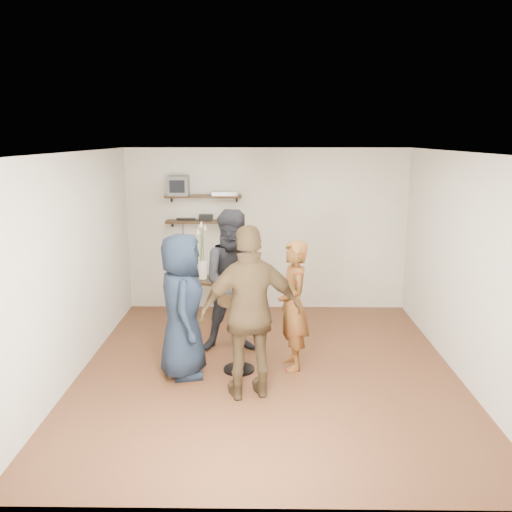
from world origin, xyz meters
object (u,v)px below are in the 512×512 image
(person_plaid, at_px, (293,305))
(person_brown, at_px, (251,313))
(person_dark, at_px, (236,282))
(person_navy, at_px, (182,306))
(drinks_table, at_px, (239,325))
(dvd_deck, at_px, (225,193))
(radio, at_px, (206,217))
(crt_monitor, at_px, (178,186))
(side_table, at_px, (203,285))

(person_plaid, relative_size, person_brown, 0.84)
(person_dark, relative_size, person_navy, 1.10)
(drinks_table, xyz_separation_m, person_navy, (-0.65, -0.12, 0.28))
(dvd_deck, distance_m, person_dark, 1.99)
(person_brown, bearing_deg, person_navy, -46.80)
(radio, relative_size, person_dark, 0.12)
(crt_monitor, relative_size, person_plaid, 0.20)
(dvd_deck, relative_size, side_table, 0.64)
(radio, xyz_separation_m, person_plaid, (1.27, -2.27, -0.73))
(dvd_deck, bearing_deg, person_plaid, -67.01)
(person_navy, bearing_deg, drinks_table, -90.00)
(drinks_table, distance_m, person_plaid, 0.70)
(crt_monitor, distance_m, dvd_deck, 0.74)
(crt_monitor, bearing_deg, person_plaid, -53.28)
(dvd_deck, distance_m, person_brown, 3.20)
(radio, xyz_separation_m, drinks_table, (0.61, -2.38, -0.94))
(person_plaid, bearing_deg, side_table, -156.27)
(crt_monitor, height_order, radio, crt_monitor)
(drinks_table, bearing_deg, person_navy, -169.60)
(side_table, relative_size, drinks_table, 0.70)
(crt_monitor, relative_size, radio, 1.45)
(drinks_table, height_order, person_brown, person_brown)
(person_plaid, bearing_deg, person_dark, -137.15)
(radio, relative_size, person_brown, 0.12)
(person_dark, height_order, person_navy, person_dark)
(crt_monitor, relative_size, dvd_deck, 0.80)
(person_dark, distance_m, person_navy, 0.98)
(radio, height_order, side_table, radio)
(radio, distance_m, person_navy, 2.59)
(person_brown, bearing_deg, person_plaid, -137.01)
(crt_monitor, distance_m, person_navy, 2.79)
(crt_monitor, xyz_separation_m, person_plaid, (1.69, -2.27, -1.23))
(person_dark, relative_size, person_brown, 0.99)
(person_plaid, distance_m, person_navy, 1.32)
(side_table, height_order, drinks_table, drinks_table)
(person_navy, bearing_deg, crt_monitor, -1.58)
(radio, xyz_separation_m, person_dark, (0.55, -1.72, -0.58))
(radio, bearing_deg, drinks_table, -75.52)
(person_dark, bearing_deg, crt_monitor, 113.80)
(crt_monitor, xyz_separation_m, person_dark, (0.97, -1.72, -1.08))
(side_table, bearing_deg, drinks_table, -72.49)
(person_navy, bearing_deg, dvd_deck, -18.17)
(crt_monitor, height_order, person_brown, crt_monitor)
(radio, height_order, person_navy, person_navy)
(dvd_deck, relative_size, person_plaid, 0.25)
(person_plaid, bearing_deg, person_navy, -89.79)
(dvd_deck, bearing_deg, drinks_table, -82.59)
(drinks_table, relative_size, person_brown, 0.47)
(crt_monitor, xyz_separation_m, side_table, (0.39, -0.31, -1.52))
(side_table, relative_size, person_navy, 0.37)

